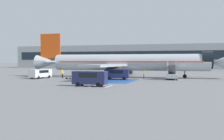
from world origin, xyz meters
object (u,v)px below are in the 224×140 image
airliner (126,63)px  service_van_0 (90,77)px  service_van_1 (41,73)px  terminal_building (138,57)px  ground_crew_1 (62,73)px  boarding_stairs_forward (172,75)px  fuel_tanker (118,67)px  baggage_cart (73,78)px  service_van_2 (117,73)px  ground_crew_0 (144,73)px

airliner → service_van_0: airliner is taller
service_van_1 → terminal_building: 77.52m
ground_crew_1 → service_van_1: bearing=168.1°
boarding_stairs_forward → service_van_0: boarding_stairs_forward is taller
fuel_tanker → baggage_cart: 30.82m
service_van_0 → service_van_2: 14.15m
service_van_2 → boarding_stairs_forward: bearing=99.2°
boarding_stairs_forward → service_van_2: boarding_stairs_forward is taller
service_van_0 → baggage_cart: service_van_0 is taller
terminal_building → ground_crew_0: bearing=-78.3°
service_van_2 → baggage_cart: 9.15m
fuel_tanker → service_van_2: 30.66m
boarding_stairs_forward → service_van_0: size_ratio=1.06×
baggage_cart → ground_crew_0: ground_crew_0 is taller
boarding_stairs_forward → ground_crew_1: size_ratio=2.86×
service_van_1 → ground_crew_1: bearing=40.9°
airliner → service_van_2: (-0.12, -7.21, -2.08)m
fuel_tanker → baggage_cart: bearing=168.2°
airliner → terminal_building: terminal_building is taller
airliner → ground_crew_0: airliner is taller
service_van_1 → baggage_cart: 7.36m
ground_crew_1 → terminal_building: size_ratio=0.01×
service_van_0 → ground_crew_0: size_ratio=2.68×
ground_crew_0 → boarding_stairs_forward: bearing=77.5°
service_van_0 → fuel_tanker: bearing=-172.3°
ground_crew_1 → service_van_2: bearing=-51.7°
ground_crew_1 → terminal_building: 74.76m
airliner → baggage_cart: (-9.14, -8.38, -3.06)m
ground_crew_1 → service_van_0: bearing=-97.3°
service_van_0 → service_van_2: size_ratio=1.02×
airliner → boarding_stairs_forward: size_ratio=8.28×
service_van_1 → ground_crew_1: size_ratio=3.10×
service_van_2 → service_van_0: bearing=-9.1°
fuel_tanker → boarding_stairs_forward: bearing=-154.9°
ground_crew_0 → terminal_building: (-14.88, 71.80, 4.53)m
airliner → baggage_cart: size_ratio=16.11×
service_van_2 → terminal_building: 76.60m
service_van_0 → ground_crew_0: bearing=162.6°
service_van_2 → ground_crew_1: (-12.55, 1.21, -0.15)m
airliner → service_van_1: airliner is taller
ground_crew_0 → ground_crew_1: size_ratio=1.01×
boarding_stairs_forward → service_van_1: 27.13m
fuel_tanker → terminal_building: terminal_building is taller
terminal_building → baggage_cart: bearing=-89.1°
airliner → ground_crew_0: size_ratio=23.45×
service_van_1 → airliner: bearing=34.2°
service_van_0 → ground_crew_1: service_van_0 is taller
service_van_2 → ground_crew_0: service_van_2 is taller
service_van_1 → terminal_building: bearing=92.1°
boarding_stairs_forward → baggage_cart: size_ratio=1.95×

